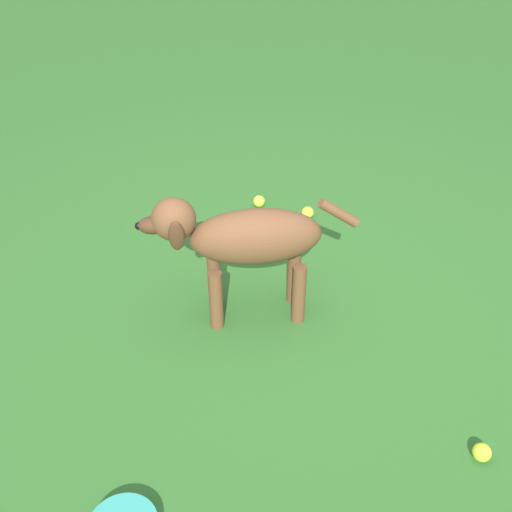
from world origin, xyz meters
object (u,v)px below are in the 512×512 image
(tennis_ball_0, at_px, (482,452))
(tennis_ball_1, at_px, (308,213))
(dog, at_px, (243,239))
(tennis_ball_2, at_px, (259,201))

(tennis_ball_0, relative_size, tennis_ball_1, 1.00)
(tennis_ball_0, distance_m, tennis_ball_1, 1.61)
(tennis_ball_1, bearing_deg, dog, -33.00)
(dog, bearing_deg, tennis_ball_1, -119.49)
(tennis_ball_1, relative_size, tennis_ball_2, 1.00)
(tennis_ball_2, bearing_deg, tennis_ball_1, 56.47)
(tennis_ball_0, height_order, tennis_ball_2, same)
(tennis_ball_1, bearing_deg, tennis_ball_0, 8.33)
(tennis_ball_2, bearing_deg, dog, -14.23)
(dog, distance_m, tennis_ball_2, 0.97)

